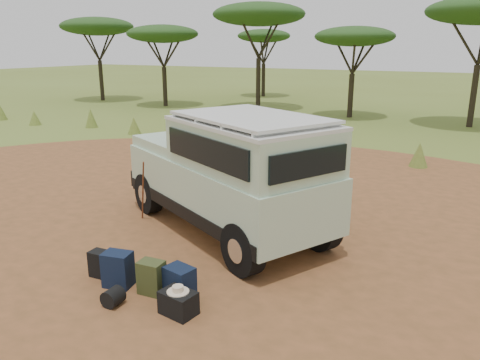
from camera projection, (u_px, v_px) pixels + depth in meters
The scene contains 13 objects.
ground at pixel (198, 241), 9.41m from camera, with size 140.00×140.00×0.00m, color #5E6C26.
dirt_clearing at pixel (198, 240), 9.41m from camera, with size 23.00×23.00×0.01m, color brown.
grass_fringe at pixel (335, 145), 16.58m from camera, with size 36.60×1.60×0.90m.
acacia_treeline at pixel (416, 24), 24.48m from camera, with size 46.70×13.20×6.26m.
safari_vehicle at pixel (230, 175), 9.55m from camera, with size 5.54×4.16×2.54m.
walking_staff at pixel (143, 191), 10.28m from camera, with size 0.03×0.03×1.44m, color maroon.
backpack_black at pixel (100, 264), 7.90m from camera, with size 0.33×0.25×0.46m, color black.
backpack_navy at pixel (118, 270), 7.55m from camera, with size 0.45×0.32×0.59m, color #101B34.
backpack_olive at pixel (152, 278), 7.34m from camera, with size 0.39×0.28×0.54m, color #424A22.
duffel_navy at pixel (180, 282), 7.25m from camera, with size 0.44×0.33×0.50m, color #101B34.
hard_case at pixel (178, 303), 6.78m from camera, with size 0.51×0.36×0.36m, color black.
stuff_sack at pixel (113, 297), 7.02m from camera, with size 0.28×0.28×0.28m, color black.
safari_hat at pixel (178, 290), 6.72m from camera, with size 0.33×0.33×0.09m.
Camera 1 is at (4.89, -7.26, 3.77)m, focal length 35.00 mm.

